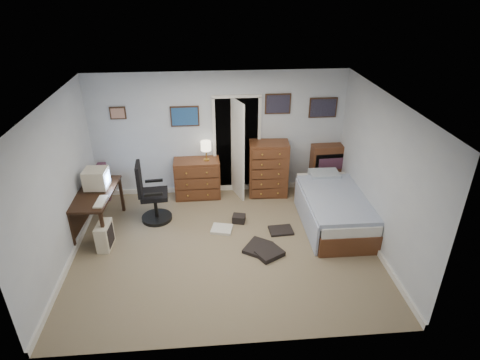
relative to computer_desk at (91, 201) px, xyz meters
name	(u,v)px	position (x,y,z in m)	size (l,w,h in m)	color
floor	(226,247)	(2.29, -0.73, -0.59)	(5.00, 4.00, 0.02)	#827259
computer_desk	(91,201)	(0.00, 0.00, 0.00)	(0.68, 1.34, 0.75)	black
crt_monitor	(96,179)	(0.11, 0.14, 0.36)	(0.41, 0.38, 0.36)	beige
keyboard	(101,202)	(0.27, -0.36, 0.19)	(0.15, 0.40, 0.02)	beige
pc_tower	(105,236)	(0.29, -0.56, -0.35)	(0.23, 0.43, 0.45)	beige
office_chair	(151,199)	(0.99, 0.22, -0.13)	(0.60, 0.60, 1.16)	black
media_stack	(104,182)	(-0.03, 1.05, -0.18)	(0.16, 0.16, 0.80)	maroon
low_dresser	(197,178)	(1.82, 1.05, -0.18)	(0.91, 0.45, 0.81)	#5A311C
table_lamp	(206,147)	(2.02, 1.05, 0.52)	(0.21, 0.21, 0.39)	gold
doorway	(236,140)	(2.64, 1.54, 0.42)	(0.96, 1.12, 2.05)	black
tall_dresser	(268,169)	(3.26, 1.02, -0.01)	(0.78, 0.46, 1.14)	#5A311C
headboard_bookcase	(337,166)	(4.72, 1.13, -0.05)	(1.12, 0.34, 1.00)	#5A311C
bed	(333,208)	(4.27, -0.16, -0.26)	(1.11, 2.03, 0.66)	#5A311C
wall_posters	(248,110)	(2.86, 1.25, 1.17)	(4.38, 0.04, 0.60)	#331E11
floor_clutter	(255,239)	(2.81, -0.60, -0.54)	(1.48, 1.39, 0.14)	silver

